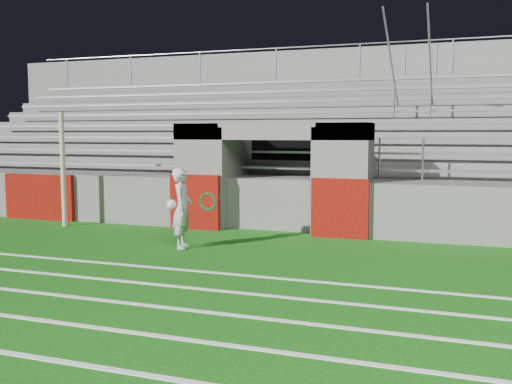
% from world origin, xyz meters
% --- Properties ---
extents(ground, '(90.00, 90.00, 0.00)m').
position_xyz_m(ground, '(0.00, 0.00, 0.00)').
color(ground, '#12540E').
rests_on(ground, ground).
extents(field_post, '(0.13, 0.13, 2.89)m').
position_xyz_m(field_post, '(-5.13, 2.24, 1.44)').
color(field_post, '#C0AC8F').
rests_on(field_post, ground).
extents(field_markings, '(28.00, 8.09, 0.01)m').
position_xyz_m(field_markings, '(0.00, -5.00, 0.01)').
color(field_markings, white).
rests_on(field_markings, ground).
extents(stadium_structure, '(26.00, 8.48, 5.42)m').
position_xyz_m(stadium_structure, '(0.00, 7.97, 1.49)').
color(stadium_structure, '#5A5755').
rests_on(stadium_structure, ground).
extents(goalkeeper_with_ball, '(0.57, 0.69, 1.66)m').
position_xyz_m(goalkeeper_with_ball, '(-1.04, 0.75, 0.83)').
color(goalkeeper_with_ball, '#ADB3B7').
rests_on(goalkeeper_with_ball, ground).
extents(hose_coil, '(0.58, 0.15, 0.64)m').
position_xyz_m(hose_coil, '(-1.42, 2.93, 0.77)').
color(hose_coil, '#0C400E').
rests_on(hose_coil, ground).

